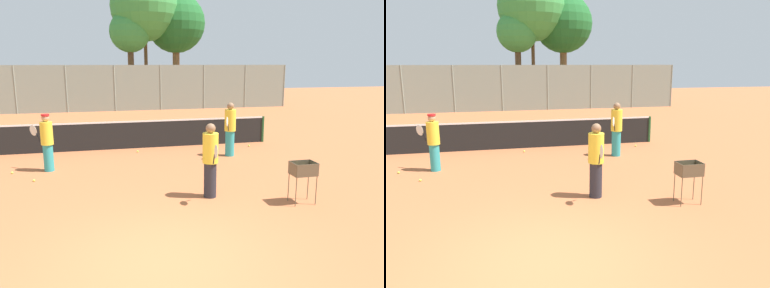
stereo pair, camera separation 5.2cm
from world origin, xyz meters
TOP-DOWN VIEW (x-y plane):
  - ground_plane at (0.00, 0.00)m, footprint 80.00×80.00m
  - tennis_net at (0.00, 8.64)m, footprint 11.25×0.10m
  - back_fence at (-0.00, 20.49)m, footprint 25.10×0.08m
  - tree_1 at (2.52, 23.66)m, footprint 5.10×5.10m
  - tree_2 at (4.99, 24.34)m, footprint 4.57×4.57m
  - tree_4 at (1.34, 23.13)m, footprint 3.01×3.01m
  - player_white_outfit at (-2.52, 6.13)m, footprint 0.77×0.65m
  - player_red_cap at (1.62, 2.81)m, footprint 0.38×0.94m
  - player_yellow_shirt at (3.45, 6.67)m, footprint 0.58×0.87m
  - ball_cart at (3.61, 1.93)m, footprint 0.56×0.41m
  - tennis_ball_0 at (-2.80, 5.10)m, footprint 0.07×0.07m
  - tennis_ball_1 at (0.33, 7.94)m, footprint 0.07×0.07m
  - tennis_ball_2 at (4.69, 7.92)m, footprint 0.07×0.07m
  - tennis_ball_3 at (-3.56, 6.05)m, footprint 0.07×0.07m
  - parked_car at (3.04, 25.22)m, footprint 4.20×1.70m

SIDE VIEW (x-z plane):
  - ground_plane at x=0.00m, z-range 0.00..0.00m
  - tennis_ball_0 at x=-2.80m, z-range 0.00..0.07m
  - tennis_ball_1 at x=0.33m, z-range 0.00..0.07m
  - tennis_ball_2 at x=4.69m, z-range 0.00..0.07m
  - tennis_ball_3 at x=-3.56m, z-range 0.00..0.07m
  - tennis_net at x=0.00m, z-range 0.02..1.09m
  - parked_car at x=3.04m, z-range -0.14..1.46m
  - ball_cart at x=3.61m, z-range 0.26..1.24m
  - player_white_outfit at x=-2.52m, z-range 0.03..1.78m
  - player_red_cap at x=1.62m, z-range 0.03..1.85m
  - player_yellow_shirt at x=3.45m, z-range 0.03..1.91m
  - back_fence at x=0.00m, z-range 0.00..3.10m
  - tree_4 at x=1.34m, z-range 1.88..8.85m
  - tree_2 at x=4.99m, z-range 1.93..10.48m
  - tree_1 at x=2.52m, z-range 2.38..12.27m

